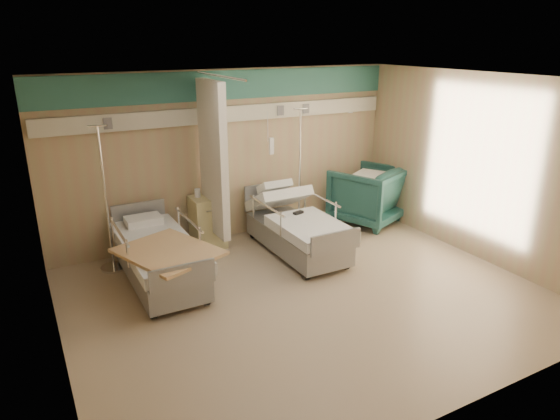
% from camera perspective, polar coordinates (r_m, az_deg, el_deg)
% --- Properties ---
extents(ground, '(6.00, 5.00, 0.00)m').
position_cam_1_polar(ground, '(6.76, 3.07, -9.77)').
color(ground, gray).
rests_on(ground, ground).
extents(room_walls, '(6.04, 5.04, 2.82)m').
position_cam_1_polar(room_walls, '(6.28, 1.92, 6.24)').
color(room_walls, tan).
rests_on(room_walls, ground).
extents(bed_right, '(1.00, 2.16, 0.63)m').
position_cam_1_polar(bed_right, '(7.91, 1.93, -2.76)').
color(bed_right, silver).
rests_on(bed_right, ground).
extents(bed_left, '(1.00, 2.16, 0.63)m').
position_cam_1_polar(bed_left, '(7.14, -13.59, -5.81)').
color(bed_left, silver).
rests_on(bed_left, ground).
extents(bedside_cabinet, '(0.50, 0.48, 0.85)m').
position_cam_1_polar(bedside_cabinet, '(8.18, -8.26, -1.38)').
color(bedside_cabinet, '#CFC381').
rests_on(bedside_cabinet, ground).
extents(visitor_armchair, '(1.47, 1.49, 1.05)m').
position_cam_1_polar(visitor_armchair, '(9.30, 9.95, 1.71)').
color(visitor_armchair, '#1F4F4B').
rests_on(visitor_armchair, ground).
extents(waffle_blanket, '(0.75, 0.72, 0.06)m').
position_cam_1_polar(waffle_blanket, '(9.17, 10.29, 5.04)').
color(waffle_blanket, white).
rests_on(waffle_blanket, visitor_armchair).
extents(iv_stand_right, '(0.39, 0.39, 2.17)m').
position_cam_1_polar(iv_stand_right, '(8.73, 2.19, 0.30)').
color(iv_stand_right, silver).
rests_on(iv_stand_right, ground).
extents(iv_stand_left, '(0.38, 0.38, 2.14)m').
position_cam_1_polar(iv_stand_left, '(7.72, -18.76, -3.38)').
color(iv_stand_left, silver).
rests_on(iv_stand_left, ground).
extents(call_remote, '(0.18, 0.11, 0.04)m').
position_cam_1_polar(call_remote, '(7.86, 2.10, -0.31)').
color(call_remote, black).
rests_on(call_remote, bed_right).
extents(tan_blanket, '(1.36, 1.51, 0.04)m').
position_cam_1_polar(tan_blanket, '(6.60, -12.63, -4.67)').
color(tan_blanket, tan).
rests_on(tan_blanket, bed_left).
extents(toiletry_bag, '(0.24, 0.15, 0.13)m').
position_cam_1_polar(toiletry_bag, '(8.12, -7.73, 2.16)').
color(toiletry_bag, black).
rests_on(toiletry_bag, bedside_cabinet).
extents(white_cup, '(0.10, 0.10, 0.14)m').
position_cam_1_polar(white_cup, '(8.05, -9.42, 1.94)').
color(white_cup, white).
rests_on(white_cup, bedside_cabinet).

